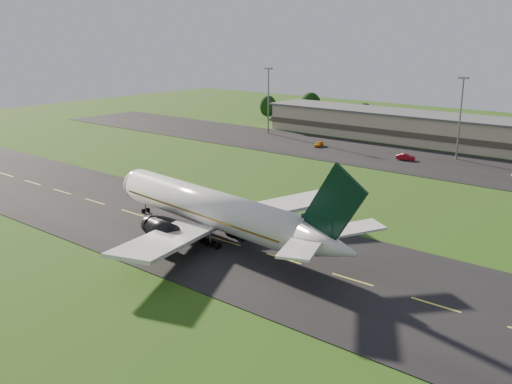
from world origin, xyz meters
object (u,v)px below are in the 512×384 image
Objects in this scene: terminal at (485,136)px; light_mast_centre at (461,108)px; service_vehicle_b at (406,157)px; service_vehicle_a at (319,144)px; light_mast_west at (268,93)px; airliner at (214,210)px.

light_mast_centre reaches higher than terminal.
terminal is 31.74× the size of service_vehicle_b.
light_mast_west is at bearing 146.87° from service_vehicle_a.
service_vehicle_a is (-35.64, -8.08, -11.93)m from light_mast_centre.
light_mast_west is at bearing 129.01° from airliner.
airliner is at bearing -95.13° from terminal.
light_mast_west is 1.00× the size of light_mast_centre.
airliner is 77.50m from service_vehicle_a.
airliner is 80.82m from light_mast_centre.
light_mast_centre is at bearing -56.29° from service_vehicle_b.
service_vehicle_b is (26.38, -1.14, 0.04)m from service_vehicle_a.
light_mast_centre is at bearing 90.47° from airliner.
service_vehicle_a is at bearing -18.34° from light_mast_west.
terminal reaches higher than service_vehicle_a.
airliner is at bearing -56.62° from light_mast_west.
light_mast_west reaches higher than terminal.
terminal is 64.10m from light_mast_west.
service_vehicle_b is (-9.26, -9.22, -11.89)m from light_mast_centre.
airliner is 96.66m from terminal.
airliner is 2.52× the size of light_mast_centre.
airliner is at bearing -83.27° from service_vehicle_a.
service_vehicle_a is (-37.04, -24.26, -3.18)m from terminal.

